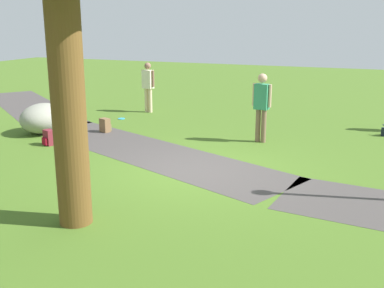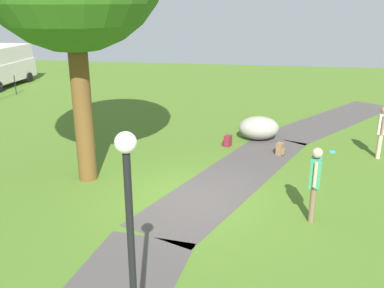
% 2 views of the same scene
% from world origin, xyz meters
% --- Properties ---
extents(ground_plane, '(48.00, 48.00, 0.00)m').
position_xyz_m(ground_plane, '(0.00, 0.00, 0.00)').
color(ground_plane, '#466821').
extents(footpath_segment_mid, '(8.13, 4.84, 0.01)m').
position_xyz_m(footpath_segment_mid, '(1.65, -0.99, 0.00)').
color(footpath_segment_mid, '#474140').
rests_on(footpath_segment_mid, ground).
extents(footpath_segment_far, '(7.57, 6.33, 0.01)m').
position_xyz_m(footpath_segment_far, '(8.55, -4.91, 0.00)').
color(footpath_segment_far, '#474140').
rests_on(footpath_segment_far, ground).
extents(lamp_post, '(0.28, 0.28, 3.42)m').
position_xyz_m(lamp_post, '(-5.21, -0.02, 2.12)').
color(lamp_post, black).
rests_on(lamp_post, ground).
extents(lawn_boulder, '(1.36, 1.60, 0.85)m').
position_xyz_m(lawn_boulder, '(5.28, -1.65, 0.42)').
color(lawn_boulder, gray).
rests_on(lawn_boulder, ground).
extents(man_near_boulder, '(0.51, 0.29, 1.72)m').
position_xyz_m(man_near_boulder, '(3.93, -5.55, 1.00)').
color(man_near_boulder, beige).
rests_on(man_near_boulder, ground).
extents(passerby_on_path, '(0.52, 0.29, 1.80)m').
position_xyz_m(passerby_on_path, '(-0.71, -2.95, 1.06)').
color(passerby_on_path, brown).
rests_on(passerby_on_path, ground).
extents(backpack_by_boulder, '(0.34, 0.33, 0.40)m').
position_xyz_m(backpack_by_boulder, '(4.27, -0.58, 0.19)').
color(backpack_by_boulder, maroon).
rests_on(backpack_by_boulder, ground).
extents(spare_backpack_on_lawn, '(0.33, 0.33, 0.40)m').
position_xyz_m(spare_backpack_on_lawn, '(3.71, -2.39, 0.19)').
color(spare_backpack_on_lawn, brown).
rests_on(spare_backpack_on_lawn, ground).
extents(frisbee_on_grass, '(0.23, 0.23, 0.02)m').
position_xyz_m(frisbee_on_grass, '(4.22, -4.16, 0.01)').
color(frisbee_on_grass, '#2DA3D0').
rests_on(frisbee_on_grass, ground).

